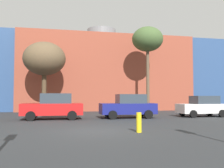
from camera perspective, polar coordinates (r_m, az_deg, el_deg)
ground_plane at (r=12.26m, az=-3.33°, el=-10.71°), size 200.00×200.00×0.00m
building_backdrop at (r=34.66m, az=-2.46°, el=1.97°), size 33.23×12.80×11.13m
parked_car_1 at (r=18.66m, az=-13.42°, el=-5.07°), size 4.37×2.14×1.89m
parked_car_2 at (r=19.34m, az=3.81°, el=-5.12°), size 4.27×2.09×1.85m
parked_car_3 at (r=21.92m, az=20.17°, el=-4.86°), size 3.98×1.95×1.72m
bare_tree_0 at (r=25.08m, az=-15.34°, el=5.55°), size 4.09×4.09×7.00m
bare_tree_1 at (r=26.58m, az=8.20°, el=9.99°), size 3.25×3.25×9.00m
bollard_yellow_0 at (r=11.65m, az=6.24°, el=-8.82°), size 0.24×0.24×0.92m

